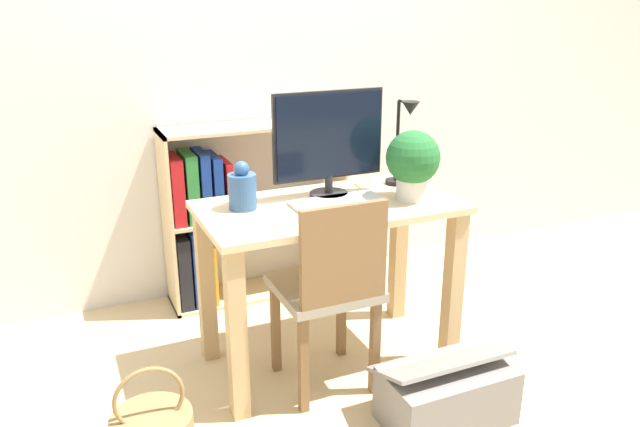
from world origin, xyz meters
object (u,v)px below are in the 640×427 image
object	(u,v)px
monitor	(329,139)
desk_lamp	(404,135)
storage_box	(446,393)
bookshelf	(220,218)
vase	(242,189)
potted_plant	(413,161)
keyboard	(337,202)
chair	(330,286)

from	to	relation	value
monitor	desk_lamp	world-z (taller)	monitor
storage_box	bookshelf	bearing A→B (deg)	110.39
vase	potted_plant	xyz separation A→B (m)	(0.71, -0.18, 0.09)
monitor	potted_plant	bearing A→B (deg)	-31.83
vase	potted_plant	bearing A→B (deg)	-13.89
bookshelf	potted_plant	bearing A→B (deg)	-54.42
vase	potted_plant	world-z (taller)	potted_plant
monitor	potted_plant	xyz separation A→B (m)	(0.31, -0.19, -0.09)
keyboard	desk_lamp	world-z (taller)	desk_lamp
vase	chair	size ratio (longest dim) A/B	0.23
vase	storage_box	world-z (taller)	vase
potted_plant	chair	xyz separation A→B (m)	(-0.45, -0.13, -0.45)
monitor	storage_box	world-z (taller)	monitor
keyboard	chair	xyz separation A→B (m)	(-0.13, -0.21, -0.29)
desk_lamp	chair	size ratio (longest dim) A/B	0.46
chair	storage_box	xyz separation A→B (m)	(0.33, -0.38, -0.36)
potted_plant	bookshelf	bearing A→B (deg)	125.58
keyboard	potted_plant	bearing A→B (deg)	-13.82
vase	storage_box	distance (m)	1.16
potted_plant	bookshelf	size ratio (longest dim) A/B	0.31
keyboard	chair	distance (m)	0.37
desk_lamp	bookshelf	size ratio (longest dim) A/B	0.41
chair	keyboard	bearing A→B (deg)	57.17
vase	desk_lamp	distance (m)	0.79
keyboard	bookshelf	xyz separation A→B (m)	(-0.31, 0.81, -0.30)
keyboard	storage_box	distance (m)	0.90
chair	storage_box	bearing A→B (deg)	-50.39
desk_lamp	storage_box	size ratio (longest dim) A/B	0.78
monitor	bookshelf	world-z (taller)	monitor
vase	chair	distance (m)	0.54
monitor	bookshelf	size ratio (longest dim) A/B	0.52
desk_lamp	chair	bearing A→B (deg)	-149.01
potted_plant	bookshelf	world-z (taller)	potted_plant
vase	bookshelf	distance (m)	0.81
bookshelf	vase	bearing A→B (deg)	-96.36
keyboard	chair	size ratio (longest dim) A/B	0.46
monitor	chair	xyz separation A→B (m)	(-0.14, -0.32, -0.54)
monitor	storage_box	size ratio (longest dim) A/B	0.99
keyboard	potted_plant	world-z (taller)	potted_plant
vase	storage_box	size ratio (longest dim) A/B	0.39
desk_lamp	chair	world-z (taller)	desk_lamp
monitor	keyboard	size ratio (longest dim) A/B	1.27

